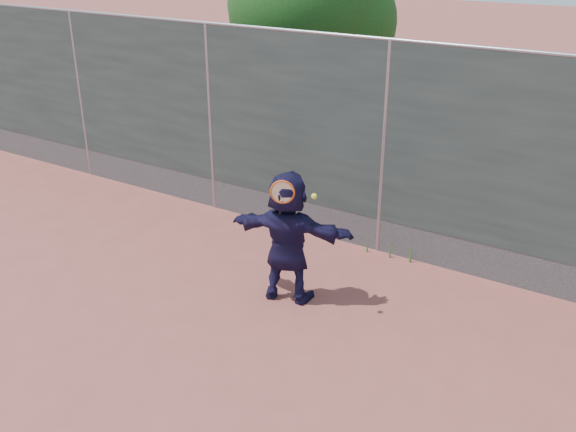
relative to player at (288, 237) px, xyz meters
The scene contains 6 objects.
ground 1.94m from the player, 76.50° to the right, with size 80.00×80.00×0.00m, color #9E4C42.
player is the anchor object (origin of this frame).
fence 1.99m from the player, 77.30° to the left, with size 20.00×0.06×3.03m.
swing_action 0.69m from the player, 65.84° to the right, with size 0.58×0.16×0.51m.
tree_left 5.82m from the player, 116.69° to the left, with size 3.15×3.00×4.53m.
weed_clump 1.96m from the player, 67.45° to the left, with size 0.68×0.07×0.30m.
Camera 1 is at (3.34, -4.26, 4.27)m, focal length 40.00 mm.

